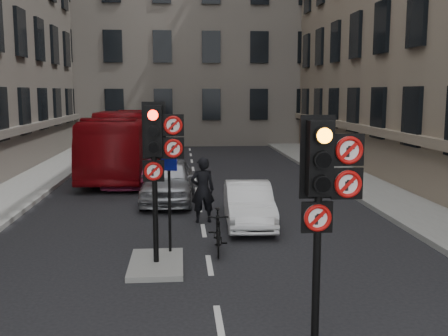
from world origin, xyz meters
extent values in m
cube|color=gray|center=(7.20, 12.00, 0.08)|extent=(3.00, 50.00, 0.16)
cube|color=gray|center=(-1.20, 5.00, 0.06)|extent=(1.20, 2.00, 0.12)
cube|color=slate|center=(0.00, 38.00, 10.00)|extent=(30.00, 14.00, 20.00)
cylinder|color=black|center=(1.40, 1.00, 1.20)|extent=(0.12, 0.12, 2.40)
cube|color=black|center=(1.40, 1.00, 2.95)|extent=(0.36, 0.28, 1.10)
cube|color=black|center=(1.40, 1.13, 2.95)|extent=(0.52, 0.03, 1.25)
cylinder|color=orange|center=(1.40, 0.76, 3.30)|extent=(0.22, 0.01, 0.22)
cylinder|color=black|center=(1.40, 0.76, 2.95)|extent=(0.22, 0.01, 0.22)
cylinder|color=black|center=(1.40, 0.76, 2.60)|extent=(0.22, 0.01, 0.22)
cube|color=black|center=(1.82, 0.98, 3.07)|extent=(0.47, 0.05, 0.47)
cylinder|color=white|center=(1.82, 0.94, 3.07)|extent=(0.41, 0.02, 0.41)
torus|color=#BF0C0A|center=(1.82, 0.93, 3.07)|extent=(0.41, 0.06, 0.41)
cube|color=#BF0C0A|center=(1.82, 0.92, 3.07)|extent=(0.25, 0.01, 0.25)
cube|color=black|center=(1.82, 0.98, 2.57)|extent=(0.47, 0.05, 0.47)
cylinder|color=white|center=(1.82, 0.94, 2.57)|extent=(0.41, 0.02, 0.41)
torus|color=#BF0C0A|center=(1.82, 0.93, 2.57)|extent=(0.41, 0.06, 0.41)
cube|color=#BF0C0A|center=(1.82, 0.92, 2.57)|extent=(0.25, 0.01, 0.25)
cube|color=black|center=(1.38, 0.98, 2.07)|extent=(0.47, 0.05, 0.47)
cylinder|color=white|center=(1.38, 0.94, 2.07)|extent=(0.41, 0.02, 0.41)
torus|color=#BF0C0A|center=(1.38, 0.93, 2.07)|extent=(0.41, 0.06, 0.41)
cube|color=#BF0C0A|center=(1.38, 0.92, 2.07)|extent=(0.25, 0.01, 0.25)
cylinder|color=black|center=(-1.20, 5.00, 1.32)|extent=(0.12, 0.12, 2.40)
cube|color=black|center=(-1.20, 5.00, 3.07)|extent=(0.36, 0.28, 1.10)
cube|color=black|center=(-1.20, 5.13, 3.07)|extent=(0.52, 0.03, 1.25)
cylinder|color=#FF1407|center=(-1.20, 4.75, 3.42)|extent=(0.22, 0.02, 0.22)
cylinder|color=black|center=(-1.20, 4.75, 3.07)|extent=(0.22, 0.02, 0.22)
cylinder|color=black|center=(-1.20, 4.75, 2.72)|extent=(0.22, 0.02, 0.22)
cube|color=black|center=(-0.78, 4.98, 3.19)|extent=(0.47, 0.05, 0.47)
cylinder|color=white|center=(-0.78, 4.94, 3.19)|extent=(0.41, 0.02, 0.41)
torus|color=#BF0C0A|center=(-0.78, 4.92, 3.19)|extent=(0.41, 0.06, 0.41)
cube|color=#BF0C0A|center=(-0.78, 4.92, 3.19)|extent=(0.25, 0.02, 0.25)
cube|color=black|center=(-0.78, 4.98, 2.69)|extent=(0.47, 0.05, 0.47)
cylinder|color=white|center=(-0.78, 4.94, 2.69)|extent=(0.41, 0.02, 0.41)
torus|color=#BF0C0A|center=(-0.78, 4.92, 2.69)|extent=(0.41, 0.06, 0.41)
cube|color=#BF0C0A|center=(-0.78, 4.92, 2.69)|extent=(0.25, 0.02, 0.25)
cube|color=black|center=(-1.22, 4.98, 2.19)|extent=(0.47, 0.05, 0.47)
cylinder|color=white|center=(-1.22, 4.94, 2.19)|extent=(0.41, 0.02, 0.41)
torus|color=#BF0C0A|center=(-1.22, 4.92, 2.19)|extent=(0.41, 0.06, 0.41)
cube|color=#BF0C0A|center=(-1.22, 4.92, 2.19)|extent=(0.25, 0.02, 0.25)
imported|color=#9A9BA1|center=(-1.07, 12.14, 0.76)|extent=(2.04, 4.57, 1.53)
imported|color=white|center=(1.36, 8.57, 0.62)|extent=(1.46, 3.83, 1.25)
imported|color=#C93B71|center=(-2.83, 15.99, 0.71)|extent=(1.99, 4.89, 1.42)
imported|color=maroon|center=(-3.19, 18.69, 1.50)|extent=(3.06, 10.87, 3.00)
imported|color=black|center=(0.26, 6.00, 0.52)|extent=(0.58, 1.76, 1.04)
imported|color=black|center=(0.02, 8.99, 0.99)|extent=(0.77, 0.55, 1.98)
cylinder|color=black|center=(-0.90, 5.75, 1.24)|extent=(0.07, 0.07, 2.23)
cube|color=navy|center=(-0.90, 5.69, 2.24)|extent=(0.39, 0.16, 0.31)
camera|label=1|loc=(-0.62, -6.45, 3.92)|focal=42.00mm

